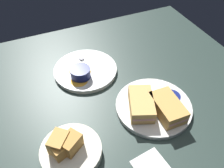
{
  "coord_description": "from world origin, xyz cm",
  "views": [
    {
      "loc": [
        -48.23,
        26.16,
        63.08
      ],
      "look_at": [
        7.12,
        2.17,
        3.0
      ],
      "focal_mm": 37.64,
      "sensor_mm": 36.0,
      "label": 1
    }
  ],
  "objects_px": {
    "spoon_by_dark_ramekin": "(158,107)",
    "spoon_by_gravy_ramekin": "(82,60)",
    "plate_chips_companion": "(86,70)",
    "sandwich_half_far": "(168,107)",
    "ramekin_light_gravy": "(80,72)",
    "sandwich_half_near": "(141,104)",
    "bread_basket_rear": "(69,149)",
    "ramekin_dark_sauce": "(171,99)",
    "plate_sandwich_main": "(153,106)"
  },
  "relations": [
    {
      "from": "sandwich_half_far",
      "to": "spoon_by_gravy_ramekin",
      "type": "bearing_deg",
      "value": 25.07
    },
    {
      "from": "ramekin_dark_sauce",
      "to": "ramekin_light_gravy",
      "type": "xyz_separation_m",
      "value": [
        0.25,
        0.24,
        0.0
      ]
    },
    {
      "from": "ramekin_dark_sauce",
      "to": "spoon_by_dark_ramekin",
      "type": "relative_size",
      "value": 0.61
    },
    {
      "from": "ramekin_light_gravy",
      "to": "bread_basket_rear",
      "type": "distance_m",
      "value": 0.32
    },
    {
      "from": "spoon_by_dark_ramekin",
      "to": "spoon_by_gravy_ramekin",
      "type": "height_order",
      "value": "same"
    },
    {
      "from": "sandwich_half_near",
      "to": "spoon_by_dark_ramekin",
      "type": "bearing_deg",
      "value": -110.19
    },
    {
      "from": "ramekin_dark_sauce",
      "to": "plate_sandwich_main",
      "type": "bearing_deg",
      "value": 77.45
    },
    {
      "from": "sandwich_half_near",
      "to": "ramekin_light_gravy",
      "type": "relative_size",
      "value": 1.95
    },
    {
      "from": "plate_chips_companion",
      "to": "spoon_by_gravy_ramekin",
      "type": "distance_m",
      "value": 0.05
    },
    {
      "from": "plate_sandwich_main",
      "to": "spoon_by_gravy_ramekin",
      "type": "xyz_separation_m",
      "value": [
        0.32,
        0.15,
        0.01
      ]
    },
    {
      "from": "sandwich_half_near",
      "to": "ramekin_dark_sauce",
      "type": "relative_size",
      "value": 2.46
    },
    {
      "from": "ramekin_dark_sauce",
      "to": "spoon_by_dark_ramekin",
      "type": "height_order",
      "value": "ramekin_dark_sauce"
    },
    {
      "from": "ramekin_light_gravy",
      "to": "spoon_by_gravy_ramekin",
      "type": "height_order",
      "value": "ramekin_light_gravy"
    },
    {
      "from": "spoon_by_dark_ramekin",
      "to": "spoon_by_gravy_ramekin",
      "type": "relative_size",
      "value": 1.0
    },
    {
      "from": "sandwich_half_far",
      "to": "plate_chips_companion",
      "type": "xyz_separation_m",
      "value": [
        0.32,
        0.18,
        -0.03
      ]
    },
    {
      "from": "sandwich_half_far",
      "to": "ramekin_dark_sauce",
      "type": "bearing_deg",
      "value": -48.08
    },
    {
      "from": "ramekin_dark_sauce",
      "to": "spoon_by_dark_ramekin",
      "type": "bearing_deg",
      "value": 95.33
    },
    {
      "from": "spoon_by_gravy_ramekin",
      "to": "plate_chips_companion",
      "type": "bearing_deg",
      "value": 176.07
    },
    {
      "from": "sandwich_half_far",
      "to": "spoon_by_dark_ramekin",
      "type": "xyz_separation_m",
      "value": [
        0.03,
        0.02,
        -0.02
      ]
    },
    {
      "from": "sandwich_half_far",
      "to": "ramekin_light_gravy",
      "type": "xyz_separation_m",
      "value": [
        0.28,
        0.21,
        -0.0
      ]
    },
    {
      "from": "plate_sandwich_main",
      "to": "spoon_by_dark_ramekin",
      "type": "distance_m",
      "value": 0.02
    },
    {
      "from": "spoon_by_dark_ramekin",
      "to": "plate_chips_companion",
      "type": "relative_size",
      "value": 0.4
    },
    {
      "from": "plate_sandwich_main",
      "to": "sandwich_half_near",
      "type": "bearing_deg",
      "value": 86.45
    },
    {
      "from": "spoon_by_dark_ramekin",
      "to": "spoon_by_gravy_ramekin",
      "type": "xyz_separation_m",
      "value": [
        0.34,
        0.16,
        0.0
      ]
    },
    {
      "from": "plate_chips_companion",
      "to": "ramekin_light_gravy",
      "type": "relative_size",
      "value": 3.26
    },
    {
      "from": "sandwich_half_near",
      "to": "plate_sandwich_main",
      "type": "bearing_deg",
      "value": -93.55
    },
    {
      "from": "spoon_by_dark_ramekin",
      "to": "ramekin_dark_sauce",
      "type": "bearing_deg",
      "value": -84.67
    },
    {
      "from": "spoon_by_dark_ramekin",
      "to": "bread_basket_rear",
      "type": "relative_size",
      "value": 0.56
    },
    {
      "from": "sandwich_half_near",
      "to": "ramekin_dark_sauce",
      "type": "bearing_deg",
      "value": -98.43
    },
    {
      "from": "plate_sandwich_main",
      "to": "spoon_by_gravy_ramekin",
      "type": "distance_m",
      "value": 0.36
    },
    {
      "from": "ramekin_dark_sauce",
      "to": "bread_basket_rear",
      "type": "bearing_deg",
      "value": 96.6
    },
    {
      "from": "sandwich_half_near",
      "to": "sandwich_half_far",
      "type": "bearing_deg",
      "value": -123.55
    },
    {
      "from": "ramekin_dark_sauce",
      "to": "spoon_by_dark_ramekin",
      "type": "xyz_separation_m",
      "value": [
        -0.0,
        0.05,
        -0.01
      ]
    },
    {
      "from": "bread_basket_rear",
      "to": "spoon_by_gravy_ramekin",
      "type": "bearing_deg",
      "value": -23.26
    },
    {
      "from": "ramekin_light_gravy",
      "to": "spoon_by_dark_ramekin",
      "type": "bearing_deg",
      "value": -142.75
    },
    {
      "from": "sandwich_half_near",
      "to": "ramekin_light_gravy",
      "type": "xyz_separation_m",
      "value": [
        0.23,
        0.14,
        -0.0
      ]
    },
    {
      "from": "spoon_by_dark_ramekin",
      "to": "sandwich_half_near",
      "type": "bearing_deg",
      "value": 69.81
    },
    {
      "from": "spoon_by_gravy_ramekin",
      "to": "spoon_by_dark_ramekin",
      "type": "bearing_deg",
      "value": -155.35
    },
    {
      "from": "ramekin_light_gravy",
      "to": "spoon_by_gravy_ramekin",
      "type": "distance_m",
      "value": 0.1
    },
    {
      "from": "plate_chips_companion",
      "to": "ramekin_light_gravy",
      "type": "distance_m",
      "value": 0.06
    },
    {
      "from": "sandwich_half_far",
      "to": "ramekin_light_gravy",
      "type": "distance_m",
      "value": 0.35
    },
    {
      "from": "sandwich_half_far",
      "to": "ramekin_dark_sauce",
      "type": "xyz_separation_m",
      "value": [
        0.03,
        -0.04,
        -0.01
      ]
    },
    {
      "from": "ramekin_light_gravy",
      "to": "ramekin_dark_sauce",
      "type": "bearing_deg",
      "value": -135.56
    },
    {
      "from": "plate_sandwich_main",
      "to": "spoon_by_dark_ramekin",
      "type": "relative_size",
      "value": 2.61
    },
    {
      "from": "sandwich_half_near",
      "to": "bread_basket_rear",
      "type": "bearing_deg",
      "value": 102.53
    },
    {
      "from": "ramekin_light_gravy",
      "to": "bread_basket_rear",
      "type": "bearing_deg",
      "value": 156.15
    },
    {
      "from": "ramekin_dark_sauce",
      "to": "spoon_by_gravy_ramekin",
      "type": "height_order",
      "value": "ramekin_dark_sauce"
    },
    {
      "from": "plate_sandwich_main",
      "to": "bread_basket_rear",
      "type": "bearing_deg",
      "value": 100.06
    },
    {
      "from": "plate_sandwich_main",
      "to": "ramekin_light_gravy",
      "type": "xyz_separation_m",
      "value": [
        0.23,
        0.18,
        0.03
      ]
    },
    {
      "from": "plate_chips_companion",
      "to": "bread_basket_rear",
      "type": "height_order",
      "value": "bread_basket_rear"
    }
  ]
}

